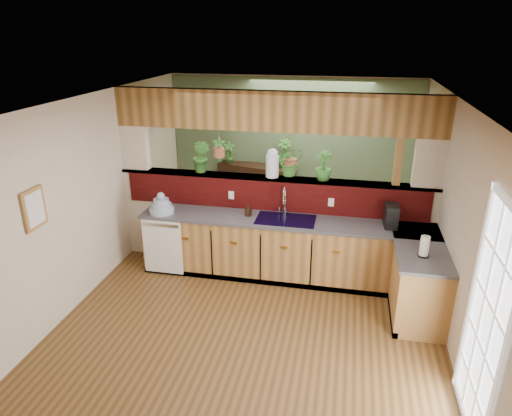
% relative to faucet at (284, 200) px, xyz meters
% --- Properties ---
extents(ground, '(4.60, 7.00, 0.01)m').
position_rel_faucet_xyz_m(ground, '(-0.20, -1.13, -1.13)').
color(ground, brown).
rests_on(ground, ground).
extents(ceiling, '(4.60, 7.00, 0.01)m').
position_rel_faucet_xyz_m(ceiling, '(-0.20, -1.13, 1.47)').
color(ceiling, brown).
rests_on(ceiling, ground).
extents(wall_back, '(4.60, 0.02, 2.60)m').
position_rel_faucet_xyz_m(wall_back, '(-0.20, 2.37, 0.17)').
color(wall_back, beige).
rests_on(wall_back, ground).
extents(wall_left, '(0.02, 7.00, 2.60)m').
position_rel_faucet_xyz_m(wall_left, '(-2.50, -1.13, 0.17)').
color(wall_left, beige).
rests_on(wall_left, ground).
extents(wall_right, '(0.02, 7.00, 2.60)m').
position_rel_faucet_xyz_m(wall_right, '(2.10, -1.13, 0.17)').
color(wall_right, beige).
rests_on(wall_right, ground).
extents(pass_through_partition, '(4.60, 0.21, 2.60)m').
position_rel_faucet_xyz_m(pass_through_partition, '(-0.17, 0.21, 0.06)').
color(pass_through_partition, beige).
rests_on(pass_through_partition, ground).
extents(pass_through_ledge, '(4.60, 0.21, 0.04)m').
position_rel_faucet_xyz_m(pass_through_ledge, '(-0.20, 0.22, 0.24)').
color(pass_through_ledge, brown).
rests_on(pass_through_ledge, ground).
extents(header_beam, '(4.60, 0.15, 0.55)m').
position_rel_faucet_xyz_m(header_beam, '(-0.20, 0.22, 1.19)').
color(header_beam, brown).
rests_on(header_beam, ground).
extents(sage_backwall, '(4.55, 0.02, 2.55)m').
position_rel_faucet_xyz_m(sage_backwall, '(-0.20, 2.35, 0.17)').
color(sage_backwall, '#4B6142').
rests_on(sage_backwall, ground).
extents(countertop, '(4.14, 1.52, 0.90)m').
position_rel_faucet_xyz_m(countertop, '(0.64, -0.27, -0.68)').
color(countertop, olive).
rests_on(countertop, ground).
extents(dishwasher, '(0.58, 0.03, 0.82)m').
position_rel_faucet_xyz_m(dishwasher, '(-1.68, -0.47, -0.67)').
color(dishwasher, white).
rests_on(dishwasher, ground).
extents(navy_sink, '(0.82, 0.50, 0.18)m').
position_rel_faucet_xyz_m(navy_sink, '(0.05, -0.16, -0.31)').
color(navy_sink, black).
rests_on(navy_sink, countertop).
extents(french_door, '(0.06, 1.02, 2.16)m').
position_rel_faucet_xyz_m(french_door, '(2.07, -2.43, -0.08)').
color(french_door, white).
rests_on(french_door, ground).
extents(framed_print, '(0.04, 0.35, 0.45)m').
position_rel_faucet_xyz_m(framed_print, '(-2.47, -1.93, 0.42)').
color(framed_print, olive).
rests_on(framed_print, wall_left).
extents(faucet, '(0.19, 0.19, 0.43)m').
position_rel_faucet_xyz_m(faucet, '(0.00, 0.00, 0.00)').
color(faucet, '#B7B7B2').
rests_on(faucet, countertop).
extents(dish_stack, '(0.36, 0.36, 0.31)m').
position_rel_faucet_xyz_m(dish_stack, '(-1.74, -0.27, -0.13)').
color(dish_stack, '#95A7C0').
rests_on(dish_stack, countertop).
extents(soap_dispenser, '(0.09, 0.10, 0.17)m').
position_rel_faucet_xyz_m(soap_dispenser, '(-0.49, -0.13, -0.14)').
color(soap_dispenser, '#362313').
rests_on(soap_dispenser, countertop).
extents(coffee_maker, '(0.17, 0.28, 0.31)m').
position_rel_faucet_xyz_m(coffee_maker, '(1.45, -0.12, -0.09)').
color(coffee_maker, black).
rests_on(coffee_maker, countertop).
extents(paper_towel, '(0.13, 0.13, 0.27)m').
position_rel_faucet_xyz_m(paper_towel, '(1.78, -0.92, -0.11)').
color(paper_towel, black).
rests_on(paper_towel, countertop).
extents(glass_jar, '(0.19, 0.19, 0.41)m').
position_rel_faucet_xyz_m(glass_jar, '(-0.21, 0.22, 0.47)').
color(glass_jar, silver).
rests_on(glass_jar, pass_through_ledge).
extents(ledge_plant_left, '(0.33, 0.30, 0.49)m').
position_rel_faucet_xyz_m(ledge_plant_left, '(-1.27, 0.22, 0.51)').
color(ledge_plant_left, '#2C6824').
rests_on(ledge_plant_left, pass_through_ledge).
extents(ledge_plant_right, '(0.24, 0.24, 0.41)m').
position_rel_faucet_xyz_m(ledge_plant_right, '(0.51, 0.22, 0.46)').
color(ledge_plant_right, '#2C6824').
rests_on(ledge_plant_right, pass_through_ledge).
extents(hanging_plant_a, '(0.21, 0.17, 0.46)m').
position_rel_faucet_xyz_m(hanging_plant_a, '(-1.00, 0.22, 0.73)').
color(hanging_plant_a, brown).
rests_on(hanging_plant_a, header_beam).
extents(hanging_plant_b, '(0.45, 0.42, 0.54)m').
position_rel_faucet_xyz_m(hanging_plant_b, '(0.05, 0.22, 0.68)').
color(hanging_plant_b, brown).
rests_on(hanging_plant_b, header_beam).
extents(shelving_console, '(1.52, 0.74, 0.98)m').
position_rel_faucet_xyz_m(shelving_console, '(-0.84, 2.12, -0.63)').
color(shelving_console, black).
rests_on(shelving_console, ground).
extents(shelf_plant_a, '(0.26, 0.22, 0.42)m').
position_rel_faucet_xyz_m(shelf_plant_a, '(-1.36, 2.12, 0.07)').
color(shelf_plant_a, '#2C6824').
rests_on(shelf_plant_a, shelving_console).
extents(shelf_plant_b, '(0.34, 0.34, 0.52)m').
position_rel_faucet_xyz_m(shelf_plant_b, '(-0.32, 2.12, 0.12)').
color(shelf_plant_b, '#2C6824').
rests_on(shelf_plant_b, shelving_console).
extents(floor_plant, '(0.71, 0.63, 0.74)m').
position_rel_faucet_xyz_m(floor_plant, '(1.00, 1.28, -0.76)').
color(floor_plant, '#2C6824').
rests_on(floor_plant, ground).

